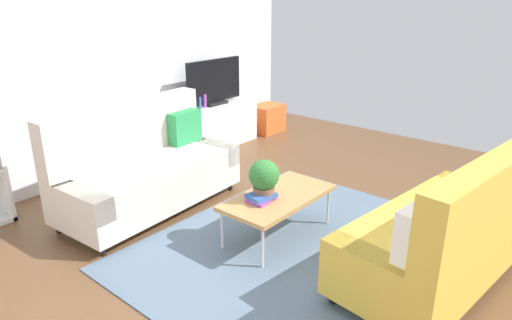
{
  "coord_description": "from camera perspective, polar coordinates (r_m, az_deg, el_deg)",
  "views": [
    {
      "loc": [
        -2.98,
        -2.16,
        2.14
      ],
      "look_at": [
        0.12,
        0.47,
        0.65
      ],
      "focal_mm": 31.9,
      "sensor_mm": 36.0,
      "label": 1
    }
  ],
  "objects": [
    {
      "name": "potted_plant",
      "position": [
        3.98,
        1.0,
        -2.31
      ],
      "size": [
        0.27,
        0.27,
        0.37
      ],
      "color": "brown",
      "rests_on": "coffee_table"
    },
    {
      "name": "tv_console",
      "position": [
        6.71,
        -5.21,
        4.34
      ],
      "size": [
        1.4,
        0.44,
        0.64
      ],
      "primitive_type": "cube",
      "color": "silver",
      "rests_on": "ground_plane"
    },
    {
      "name": "couch_beige",
      "position": [
        4.83,
        -13.59,
        -1.03
      ],
      "size": [
        1.95,
        0.97,
        1.1
      ],
      "rotation": [
        0.0,
        0.0,
        3.21
      ],
      "color": "beige",
      "rests_on": "ground_plane"
    },
    {
      "name": "table_book_0",
      "position": [
        4.02,
        0.66,
        -4.95
      ],
      "size": [
        0.25,
        0.19,
        0.03
      ],
      "primitive_type": "cube",
      "rotation": [
        0.0,
        0.0,
        0.04
      ],
      "color": "purple",
      "rests_on": "coffee_table"
    },
    {
      "name": "area_rug",
      "position": [
        4.19,
        4.49,
        -10.54
      ],
      "size": [
        2.9,
        2.2,
        0.01
      ],
      "primitive_type": "cube",
      "color": "slate",
      "rests_on": "ground_plane"
    },
    {
      "name": "coffee_table",
      "position": [
        4.15,
        2.81,
        -4.78
      ],
      "size": [
        1.1,
        0.56,
        0.42
      ],
      "color": "#B7844C",
      "rests_on": "ground_plane"
    },
    {
      "name": "bottle_2",
      "position": [
        6.43,
        -6.45,
        7.4
      ],
      "size": [
        0.06,
        0.06,
        0.19
      ],
      "primitive_type": "cylinder",
      "color": "purple",
      "rests_on": "tv_console"
    },
    {
      "name": "table_book_1",
      "position": [
        4.01,
        0.67,
        -4.51
      ],
      "size": [
        0.27,
        0.22,
        0.04
      ],
      "primitive_type": "cube",
      "rotation": [
        0.0,
        0.0,
        -0.16
      ],
      "color": "#3359B2",
      "rests_on": "table_book_0"
    },
    {
      "name": "wall_far",
      "position": [
        5.82,
        -19.09,
        12.28
      ],
      "size": [
        6.4,
        0.12,
        2.9
      ],
      "primitive_type": "cube",
      "color": "silver",
      "rests_on": "ground_plane"
    },
    {
      "name": "storage_trunk",
      "position": [
        7.46,
        1.38,
        5.24
      ],
      "size": [
        0.52,
        0.4,
        0.44
      ],
      "primitive_type": "cube",
      "color": "orange",
      "rests_on": "ground_plane"
    },
    {
      "name": "bottle_0",
      "position": [
        6.32,
        -7.67,
        6.94
      ],
      "size": [
        0.04,
        0.04,
        0.15
      ],
      "primitive_type": "cylinder",
      "color": "#3F8C4C",
      "rests_on": "tv_console"
    },
    {
      "name": "vase_0",
      "position": [
        6.27,
        -9.44,
        6.79
      ],
      "size": [
        0.12,
        0.12,
        0.16
      ],
      "primitive_type": "cylinder",
      "color": "silver",
      "rests_on": "tv_console"
    },
    {
      "name": "bottle_1",
      "position": [
        6.37,
        -7.07,
        7.16
      ],
      "size": [
        0.04,
        0.04,
        0.16
      ],
      "primitive_type": "cylinder",
      "color": "#3359B2",
      "rests_on": "tv_console"
    },
    {
      "name": "ground_plane",
      "position": [
        4.25,
        3.78,
        -10.11
      ],
      "size": [
        7.68,
        7.68,
        0.0
      ],
      "primitive_type": "plane",
      "color": "brown"
    },
    {
      "name": "tv",
      "position": [
        6.55,
        -5.26,
        9.63
      ],
      "size": [
        1.0,
        0.2,
        0.64
      ],
      "color": "black",
      "rests_on": "tv_console"
    },
    {
      "name": "couch_green",
      "position": [
        3.79,
        22.98,
        -8.24
      ],
      "size": [
        1.98,
        1.05,
        1.1
      ],
      "rotation": [
        0.0,
        0.0,
        -0.11
      ],
      "color": "gold",
      "rests_on": "ground_plane"
    }
  ]
}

